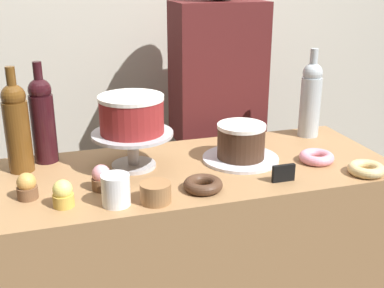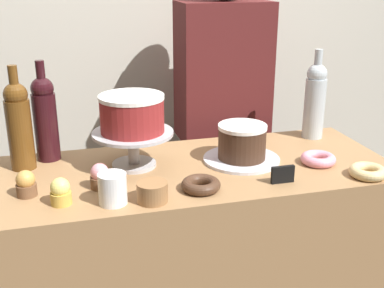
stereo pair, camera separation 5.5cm
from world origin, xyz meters
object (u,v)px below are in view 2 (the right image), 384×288
Objects in this scene: cupcake_strawberry at (100,177)px; cookie_stack at (152,192)px; cupcake_caramel at (26,184)px; price_sign_chalkboard at (283,174)px; wine_bottle_dark_red at (45,117)px; coffee_cup_ceramic at (113,189)px; cake_stand_pedestal at (133,142)px; white_layer_cake at (132,114)px; donut_chocolate at (201,185)px; wine_bottle_clear at (315,99)px; donut_glazed at (368,172)px; wine_bottle_amber at (19,124)px; barista_figure at (221,138)px; cupcake_lemon at (61,192)px; chocolate_round_cake at (242,141)px; donut_pink at (318,159)px.

cupcake_strawberry is 0.88× the size of cookie_stack.
price_sign_chalkboard is at bearing -8.09° from cupcake_caramel.
wine_bottle_dark_red is 3.83× the size of coffee_cup_ceramic.
cake_stand_pedestal is 0.27m from coffee_cup_ceramic.
cupcake_strawberry is (-0.12, -0.14, -0.14)m from white_layer_cake.
donut_chocolate is 0.25m from price_sign_chalkboard.
wine_bottle_clear is (0.68, 0.12, 0.06)m from cake_stand_pedestal.
donut_glazed is (0.99, -0.13, -0.02)m from cupcake_caramel.
white_layer_cake is 0.62× the size of wine_bottle_amber.
barista_figure is (0.43, 0.42, -0.26)m from white_layer_cake.
price_sign_chalkboard is (0.63, -0.03, -0.01)m from cupcake_lemon.
barista_figure is at bearing 51.84° from coffee_cup_ceramic.
coffee_cup_ceramic is at bearing -13.25° from cupcake_lemon.
chocolate_round_cake is at bearing 105.58° from price_sign_chalkboard.
wine_bottle_dark_red is at bearing -157.51° from barista_figure.
cupcake_lemon is at bearing -160.12° from wine_bottle_clear.
wine_bottle_dark_red is 4.38× the size of cupcake_caramel.
cupcake_strawberry is at bearing 162.16° from donut_chocolate.
cake_stand_pedestal is 3.02× the size of cookie_stack.
coffee_cup_ceramic reaches higher than cupcake_lemon.
wine_bottle_clear is at bearing 2.31° from wine_bottle_amber.
donut_glazed is at bearing -70.95° from barista_figure.
white_layer_cake is 0.69m from wine_bottle_clear.
wine_bottle_clear is at bearing 9.61° from cake_stand_pedestal.
donut_pink is 1.60× the size of price_sign_chalkboard.
white_layer_cake is 0.61m from donut_pink.
wine_bottle_amber is at bearing 167.51° from white_layer_cake.
cookie_stack is 0.99× the size of coffee_cup_ceramic.
coffee_cup_ceramic reaches higher than cookie_stack.
cake_stand_pedestal is at bearing -12.49° from wine_bottle_amber.
price_sign_chalkboard is (-0.27, 0.02, 0.01)m from donut_glazed.
wine_bottle_clear is at bearing 19.88° from cupcake_lemon.
cupcake_caramel is (0.02, -0.21, -0.11)m from wine_bottle_amber.
price_sign_chalkboard is 0.82× the size of coffee_cup_ceramic.
donut_pink is at bearing -12.72° from wine_bottle_amber.
wine_bottle_clear is 4.38× the size of cupcake_strawberry.
wine_bottle_amber is 0.41m from coffee_cup_ceramic.
cupcake_caramel is 0.12m from cupcake_lemon.
white_layer_cake is at bearing 149.19° from price_sign_chalkboard.
wine_bottle_clear is at bearing -1.18° from wine_bottle_dark_red.
donut_glazed is at bearing -4.25° from donut_chocolate.
coffee_cup_ceramic is at bearing -155.27° from chocolate_round_cake.
chocolate_round_cake is 0.48× the size of wine_bottle_dark_red.
cake_stand_pedestal is at bearing 0.00° from white_layer_cake.
cookie_stack reaches higher than donut_chocolate.
white_layer_cake reaches higher than chocolate_round_cake.
price_sign_chalkboard is (0.39, 0.02, -0.00)m from cookie_stack.
white_layer_cake is 0.30m from wine_bottle_dark_red.
donut_glazed is 0.76m from coffee_cup_ceramic.
chocolate_round_cake is 1.40× the size of donut_pink.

